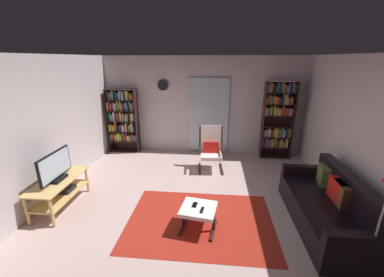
{
  "coord_description": "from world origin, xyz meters",
  "views": [
    {
      "loc": [
        0.32,
        -3.53,
        2.52
      ],
      "look_at": [
        -0.1,
        0.87,
        1.04
      ],
      "focal_mm": 22.32,
      "sensor_mm": 36.0,
      "label": 1
    }
  ],
  "objects_px": {
    "lounge_armchair": "(211,147)",
    "cell_phone": "(195,205)",
    "bookshelf_near_sofa": "(277,118)",
    "wall_clock": "(163,85)",
    "ottoman": "(198,211)",
    "bookshelf_near_tv": "(123,118)",
    "leather_sofa": "(329,208)",
    "tv_remote": "(202,210)",
    "tv_stand": "(60,189)",
    "television": "(55,168)"
  },
  "relations": [
    {
      "from": "leather_sofa",
      "to": "ottoman",
      "type": "height_order",
      "value": "leather_sofa"
    },
    {
      "from": "bookshelf_near_sofa",
      "to": "wall_clock",
      "type": "xyz_separation_m",
      "value": [
        -3.0,
        0.2,
        0.77
      ]
    },
    {
      "from": "cell_phone",
      "to": "bookshelf_near_tv",
      "type": "bearing_deg",
      "value": 135.36
    },
    {
      "from": "lounge_armchair",
      "to": "leather_sofa",
      "type": "bearing_deg",
      "value": -45.85
    },
    {
      "from": "bookshelf_near_sofa",
      "to": "lounge_armchair",
      "type": "bearing_deg",
      "value": -153.01
    },
    {
      "from": "wall_clock",
      "to": "ottoman",
      "type": "bearing_deg",
      "value": -70.07
    },
    {
      "from": "leather_sofa",
      "to": "cell_phone",
      "type": "relative_size",
      "value": 14.27
    },
    {
      "from": "ottoman",
      "to": "bookshelf_near_sofa",
      "type": "bearing_deg",
      "value": 59.48
    },
    {
      "from": "television",
      "to": "tv_remote",
      "type": "height_order",
      "value": "television"
    },
    {
      "from": "bookshelf_near_tv",
      "to": "leather_sofa",
      "type": "bearing_deg",
      "value": -33.28
    },
    {
      "from": "leather_sofa",
      "to": "ottoman",
      "type": "distance_m",
      "value": 2.04
    },
    {
      "from": "bookshelf_near_tv",
      "to": "tv_remote",
      "type": "relative_size",
      "value": 12.23
    },
    {
      "from": "bookshelf_near_tv",
      "to": "tv_remote",
      "type": "bearing_deg",
      "value": -53.49
    },
    {
      "from": "bookshelf_near_tv",
      "to": "cell_phone",
      "type": "height_order",
      "value": "bookshelf_near_tv"
    },
    {
      "from": "tv_stand",
      "to": "leather_sofa",
      "type": "distance_m",
      "value": 4.49
    },
    {
      "from": "ottoman",
      "to": "leather_sofa",
      "type": "bearing_deg",
      "value": 8.23
    },
    {
      "from": "television",
      "to": "lounge_armchair",
      "type": "relative_size",
      "value": 0.78
    },
    {
      "from": "television",
      "to": "bookshelf_near_sofa",
      "type": "xyz_separation_m",
      "value": [
        4.28,
        2.72,
        0.31
      ]
    },
    {
      "from": "lounge_armchair",
      "to": "cell_phone",
      "type": "height_order",
      "value": "lounge_armchair"
    },
    {
      "from": "television",
      "to": "lounge_armchair",
      "type": "height_order",
      "value": "television"
    },
    {
      "from": "television",
      "to": "wall_clock",
      "type": "height_order",
      "value": "wall_clock"
    },
    {
      "from": "ottoman",
      "to": "wall_clock",
      "type": "height_order",
      "value": "wall_clock"
    },
    {
      "from": "tv_stand",
      "to": "ottoman",
      "type": "distance_m",
      "value": 2.5
    },
    {
      "from": "lounge_armchair",
      "to": "tv_remote",
      "type": "relative_size",
      "value": 7.1
    },
    {
      "from": "tv_stand",
      "to": "lounge_armchair",
      "type": "distance_m",
      "value": 3.2
    },
    {
      "from": "bookshelf_near_sofa",
      "to": "tv_remote",
      "type": "relative_size",
      "value": 13.92
    },
    {
      "from": "television",
      "to": "bookshelf_near_sofa",
      "type": "bearing_deg",
      "value": 32.38
    },
    {
      "from": "cell_phone",
      "to": "tv_stand",
      "type": "bearing_deg",
      "value": -178.65
    },
    {
      "from": "bookshelf_near_tv",
      "to": "leather_sofa",
      "type": "xyz_separation_m",
      "value": [
        4.34,
        -2.85,
        -0.66
      ]
    },
    {
      "from": "television",
      "to": "wall_clock",
      "type": "relative_size",
      "value": 2.76
    },
    {
      "from": "wall_clock",
      "to": "tv_remote",
      "type": "bearing_deg",
      "value": -69.59
    },
    {
      "from": "lounge_armchair",
      "to": "cell_phone",
      "type": "bearing_deg",
      "value": -95.31
    },
    {
      "from": "wall_clock",
      "to": "television",
      "type": "bearing_deg",
      "value": -113.68
    },
    {
      "from": "bookshelf_near_sofa",
      "to": "wall_clock",
      "type": "height_order",
      "value": "bookshelf_near_sofa"
    },
    {
      "from": "ottoman",
      "to": "wall_clock",
      "type": "distance_m",
      "value": 3.81
    },
    {
      "from": "leather_sofa",
      "to": "wall_clock",
      "type": "height_order",
      "value": "wall_clock"
    },
    {
      "from": "leather_sofa",
      "to": "tv_stand",
      "type": "bearing_deg",
      "value": 178.83
    },
    {
      "from": "television",
      "to": "bookshelf_near_sofa",
      "type": "relative_size",
      "value": 0.4
    },
    {
      "from": "bookshelf_near_tv",
      "to": "wall_clock",
      "type": "relative_size",
      "value": 6.07
    },
    {
      "from": "tv_stand",
      "to": "ottoman",
      "type": "relative_size",
      "value": 1.99
    },
    {
      "from": "tv_stand",
      "to": "television",
      "type": "relative_size",
      "value": 1.46
    },
    {
      "from": "bookshelf_near_sofa",
      "to": "wall_clock",
      "type": "distance_m",
      "value": 3.11
    },
    {
      "from": "tv_stand",
      "to": "leather_sofa",
      "type": "relative_size",
      "value": 0.59
    },
    {
      "from": "bookshelf_near_tv",
      "to": "tv_remote",
      "type": "distance_m",
      "value": 4.04
    },
    {
      "from": "bookshelf_near_sofa",
      "to": "tv_remote",
      "type": "distance_m",
      "value": 3.67
    },
    {
      "from": "bookshelf_near_tv",
      "to": "tv_remote",
      "type": "xyz_separation_m",
      "value": [
        2.38,
        -3.21,
        -0.57
      ]
    },
    {
      "from": "tv_stand",
      "to": "lounge_armchair",
      "type": "relative_size",
      "value": 1.14
    },
    {
      "from": "tv_stand",
      "to": "tv_remote",
      "type": "xyz_separation_m",
      "value": [
        2.53,
        -0.46,
        0.05
      ]
    },
    {
      "from": "tv_stand",
      "to": "wall_clock",
      "type": "relative_size",
      "value": 4.03
    },
    {
      "from": "tv_remote",
      "to": "tv_stand",
      "type": "bearing_deg",
      "value": 178.71
    }
  ]
}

